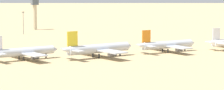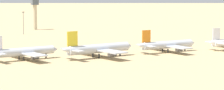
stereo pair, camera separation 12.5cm
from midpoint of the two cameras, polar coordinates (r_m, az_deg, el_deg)
name	(u,v)px [view 1 (the left image)]	position (r m, az deg, el deg)	size (l,w,h in m)	color
ground	(109,59)	(288.86, -0.35, -1.40)	(4000.00, 4000.00, 0.00)	tan
parked_jet_white_2	(23,52)	(286.74, -8.87, -0.68)	(39.24, 33.45, 13.00)	silver
parked_jet_yellow_3	(98,49)	(292.43, -1.43, -0.36)	(43.77, 37.37, 14.51)	silver
parked_jet_orange_4	(167,45)	(315.71, 5.49, 0.02)	(39.38, 33.30, 13.00)	silver
control_tower	(35,10)	(462.60, -7.73, 3.44)	(5.20, 5.20, 25.75)	#C6B793
light_pole_mid	(23,21)	(423.55, -8.87, 2.34)	(1.80, 0.50, 16.72)	#59595E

